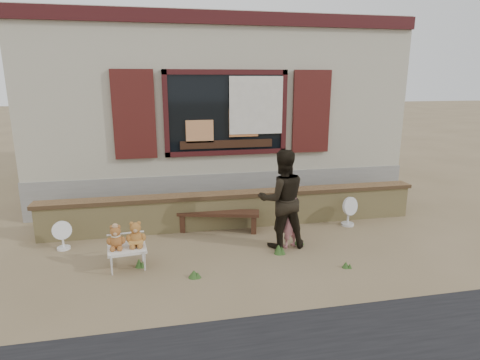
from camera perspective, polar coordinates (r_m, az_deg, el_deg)
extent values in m
plane|color=brown|center=(6.78, 1.03, -9.45)|extent=(80.00, 80.00, 0.00)
cube|color=#A39B84|center=(10.65, -4.33, 12.42)|extent=(8.00, 5.00, 3.20)
cube|color=gray|center=(10.90, -4.13, 1.85)|extent=(8.04, 5.04, 0.80)
cube|color=black|center=(8.17, -1.96, 9.48)|extent=(2.30, 0.04, 1.50)
cube|color=#3A1012|center=(8.13, -1.98, 15.10)|extent=(2.50, 0.08, 0.10)
cube|color=#3A1012|center=(8.26, -1.89, 3.93)|extent=(2.50, 0.08, 0.10)
cube|color=#3A1012|center=(8.04, -10.51, 9.18)|extent=(0.10, 0.08, 1.70)
cube|color=#3A1012|center=(8.44, 6.24, 9.56)|extent=(0.10, 0.08, 1.70)
cube|color=#3C1310|center=(8.04, -14.83, 8.95)|extent=(0.80, 0.07, 1.70)
cube|color=#3C1310|center=(8.63, 10.11, 9.52)|extent=(0.80, 0.07, 1.70)
cube|color=beige|center=(8.21, 2.31, 10.55)|extent=(1.10, 0.02, 1.15)
cube|color=#3A1012|center=(8.23, -2.09, 22.07)|extent=(8.00, 0.12, 0.25)
cube|color=black|center=(8.22, -1.89, 5.15)|extent=(1.90, 0.06, 0.16)
cube|color=tan|center=(8.10, -5.77, 6.89)|extent=(0.55, 0.06, 0.45)
cube|color=#E08447|center=(8.23, 0.52, 8.12)|extent=(0.60, 0.06, 0.55)
cube|color=tan|center=(7.58, -0.61, -4.41)|extent=(7.00, 0.30, 0.60)
cube|color=brown|center=(7.49, -0.62, -2.01)|extent=(7.10, 0.36, 0.07)
cube|color=#361E13|center=(7.32, -3.07, -4.69)|extent=(1.51, 0.67, 0.06)
cube|color=#361E13|center=(7.48, -8.01, -5.98)|extent=(0.16, 0.29, 0.31)
cube|color=#361E13|center=(7.35, 1.99, -6.21)|extent=(0.16, 0.29, 0.31)
cube|color=silver|center=(6.17, -15.79, -9.31)|extent=(0.59, 0.54, 0.04)
cylinder|color=silver|center=(6.05, -17.80, -11.69)|extent=(0.03, 0.03, 0.29)
cylinder|color=silver|center=(6.06, -13.39, -11.35)|extent=(0.03, 0.03, 0.29)
cylinder|color=silver|center=(6.43, -17.84, -10.11)|extent=(0.03, 0.03, 0.29)
cylinder|color=silver|center=(6.44, -13.71, -9.79)|extent=(0.03, 0.03, 0.29)
imported|color=#D6808A|center=(6.66, 7.10, -5.80)|extent=(0.39, 0.33, 0.91)
imported|color=black|center=(6.57, 6.00, -2.71)|extent=(0.81, 0.63, 1.64)
cylinder|color=white|center=(7.28, -23.77, -8.84)|extent=(0.21, 0.21, 0.04)
cylinder|color=white|center=(7.23, -23.88, -7.87)|extent=(0.03, 0.03, 0.26)
cylinder|color=white|center=(7.17, -24.03, -6.47)|extent=(0.32, 0.18, 0.31)
cylinder|color=silver|center=(7.98, 15.05, -6.08)|extent=(0.24, 0.24, 0.04)
cylinder|color=silver|center=(7.93, 15.12, -5.05)|extent=(0.04, 0.04, 0.30)
cylinder|color=silver|center=(7.86, 15.22, -3.55)|extent=(0.37, 0.23, 0.35)
cone|color=#305220|center=(6.94, 8.28, -8.63)|extent=(0.15, 0.15, 0.09)
cone|color=#305220|center=(5.83, -6.56, -13.10)|extent=(0.16, 0.16, 0.11)
cone|color=#305220|center=(6.62, 5.45, -9.58)|extent=(0.11, 0.11, 0.11)
cone|color=#305220|center=(6.52, 5.56, -9.80)|extent=(0.16, 0.16, 0.15)
cone|color=#305220|center=(6.26, 14.81, -11.56)|extent=(0.11, 0.11, 0.10)
cone|color=#305220|center=(6.25, -14.17, -11.36)|extent=(0.12, 0.12, 0.13)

